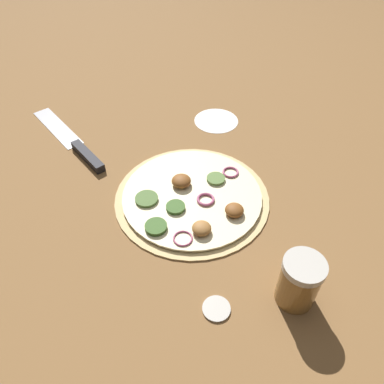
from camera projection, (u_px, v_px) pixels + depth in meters
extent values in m
plane|color=brown|center=(192.00, 198.00, 0.74)|extent=(3.00, 3.00, 0.00)
cylinder|color=#D6B77A|center=(192.00, 197.00, 0.74)|extent=(0.31, 0.31, 0.01)
cylinder|color=beige|center=(192.00, 195.00, 0.74)|extent=(0.28, 0.28, 0.00)
cylinder|color=#47662D|center=(147.00, 199.00, 0.72)|extent=(0.04, 0.04, 0.01)
cylinder|color=#385B23|center=(156.00, 227.00, 0.67)|extent=(0.04, 0.04, 0.01)
torus|color=#A34C70|center=(206.00, 199.00, 0.72)|extent=(0.04, 0.04, 0.01)
torus|color=#A34C70|center=(231.00, 172.00, 0.78)|extent=(0.03, 0.03, 0.00)
cylinder|color=#567538|center=(216.00, 179.00, 0.76)|extent=(0.04, 0.04, 0.01)
ellipsoid|color=brown|center=(234.00, 210.00, 0.69)|extent=(0.04, 0.04, 0.02)
cylinder|color=#385B23|center=(176.00, 207.00, 0.71)|extent=(0.04, 0.04, 0.01)
ellipsoid|color=#996633|center=(202.00, 228.00, 0.66)|extent=(0.03, 0.03, 0.02)
torus|color=#A34C70|center=(183.00, 238.00, 0.66)|extent=(0.04, 0.04, 0.00)
ellipsoid|color=brown|center=(181.00, 181.00, 0.75)|extent=(0.04, 0.04, 0.02)
cube|color=silver|center=(57.00, 127.00, 0.91)|extent=(0.16, 0.17, 0.00)
cube|color=black|center=(88.00, 156.00, 0.82)|extent=(0.09, 0.10, 0.02)
cylinder|color=olive|center=(298.00, 284.00, 0.56)|extent=(0.06, 0.06, 0.08)
cylinder|color=beige|center=(305.00, 267.00, 0.53)|extent=(0.06, 0.06, 0.01)
cylinder|color=beige|center=(216.00, 308.00, 0.57)|extent=(0.04, 0.04, 0.01)
cylinder|color=white|center=(216.00, 121.00, 0.94)|extent=(0.11, 0.11, 0.00)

